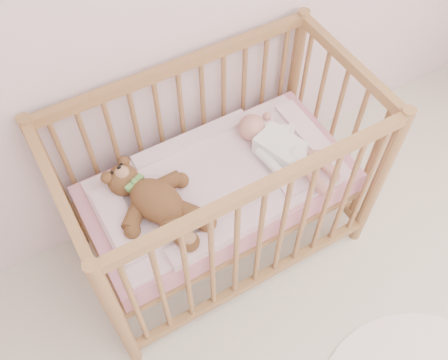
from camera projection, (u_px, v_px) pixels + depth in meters
crib at (219, 187)px, 2.31m from camera, size 1.36×0.76×1.00m
mattress at (219, 189)px, 2.32m from camera, size 1.22×0.62×0.13m
blanket at (219, 180)px, 2.26m from camera, size 1.10×0.58×0.06m
baby at (280, 146)px, 2.28m from camera, size 0.44×0.62×0.14m
teddy_bear at (157, 201)px, 2.09m from camera, size 0.59×0.67×0.16m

